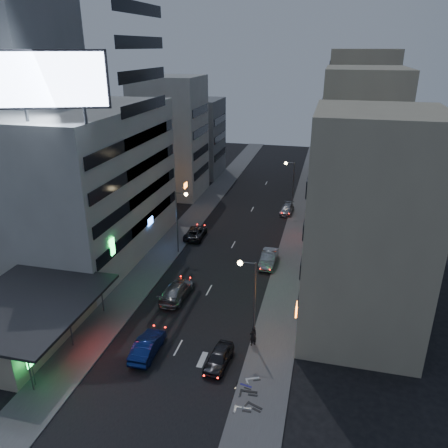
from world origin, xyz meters
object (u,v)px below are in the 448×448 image
(parked_car_left, at_px, (196,233))
(scooter_black_b, at_px, (258,385))
(person, at_px, (253,336))
(road_car_silver, at_px, (177,291))
(scooter_silver_a, at_px, (252,402))
(scooter_black_a, at_px, (263,402))
(scooter_silver_b, at_px, (259,371))
(parked_car_right_mid, at_px, (269,258))
(parked_car_right_far, at_px, (287,209))
(parked_car_right_near, at_px, (219,358))
(road_car_blue, at_px, (147,346))
(scooter_blue, at_px, (253,381))

(parked_car_left, height_order, scooter_black_b, parked_car_left)
(parked_car_left, xyz_separation_m, person, (11.86, -21.33, 0.34))
(road_car_silver, relative_size, scooter_silver_a, 3.13)
(scooter_black_a, bearing_deg, road_car_silver, 61.43)
(parked_car_left, xyz_separation_m, scooter_black_a, (13.89, -28.30, -0.03))
(scooter_silver_b, bearing_deg, parked_car_right_mid, -18.11)
(parked_car_left, bearing_deg, parked_car_right_mid, 150.44)
(road_car_silver, height_order, scooter_silver_b, road_car_silver)
(parked_car_right_far, height_order, person, person)
(road_car_silver, height_order, scooter_black_b, road_car_silver)
(scooter_silver_a, bearing_deg, parked_car_right_near, 38.36)
(parked_car_right_far, bearing_deg, road_car_blue, -99.51)
(person, bearing_deg, road_car_blue, -20.83)
(parked_car_right_mid, distance_m, parked_car_left, 12.28)
(scooter_black_b, bearing_deg, scooter_black_a, -159.65)
(parked_car_right_mid, height_order, road_car_blue, parked_car_right_mid)
(road_car_blue, relative_size, scooter_silver_a, 2.63)
(scooter_black_b, bearing_deg, scooter_blue, 46.73)
(road_car_blue, height_order, scooter_black_b, road_car_blue)
(person, relative_size, scooter_blue, 1.16)
(person, relative_size, scooter_black_b, 0.95)
(road_car_blue, bearing_deg, road_car_silver, -87.10)
(parked_car_left, relative_size, scooter_silver_b, 3.11)
(parked_car_right_far, xyz_separation_m, scooter_blue, (1.59, -38.70, -0.04))
(road_car_silver, distance_m, scooter_silver_b, 14.25)
(parked_car_right_mid, xyz_separation_m, scooter_silver_b, (2.14, -19.48, -0.19))
(person, bearing_deg, scooter_blue, 59.10)
(scooter_black_a, distance_m, scooter_black_b, 1.68)
(scooter_silver_b, bearing_deg, road_car_blue, 61.84)
(person, distance_m, scooter_blue, 5.09)
(road_car_silver, bearing_deg, parked_car_right_far, -104.75)
(scooter_silver_a, height_order, scooter_silver_b, scooter_silver_a)
(person, height_order, scooter_black_b, person)
(scooter_black_a, bearing_deg, parked_car_right_mid, 28.08)
(parked_car_right_mid, bearing_deg, scooter_black_b, -82.96)
(road_car_blue, distance_m, person, 9.11)
(road_car_silver, relative_size, scooter_silver_b, 3.43)
(road_car_silver, bearing_deg, scooter_silver_a, 130.64)
(parked_car_left, height_order, road_car_blue, road_car_blue)
(parked_car_right_near, distance_m, road_car_silver, 11.37)
(scooter_black_a, height_order, scooter_black_b, scooter_black_b)
(parked_car_left, bearing_deg, scooter_silver_a, 112.37)
(parked_car_right_near, bearing_deg, road_car_silver, 132.48)
(parked_car_right_mid, xyz_separation_m, road_car_silver, (-8.23, -9.71, 0.02))
(scooter_black_b, bearing_deg, parked_car_right_mid, 3.83)
(road_car_silver, height_order, scooter_black_a, road_car_silver)
(scooter_silver_a, bearing_deg, road_car_silver, 35.87)
(road_car_blue, height_order, person, person)
(road_car_silver, distance_m, person, 10.96)
(scooter_blue, relative_size, scooter_silver_b, 0.98)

